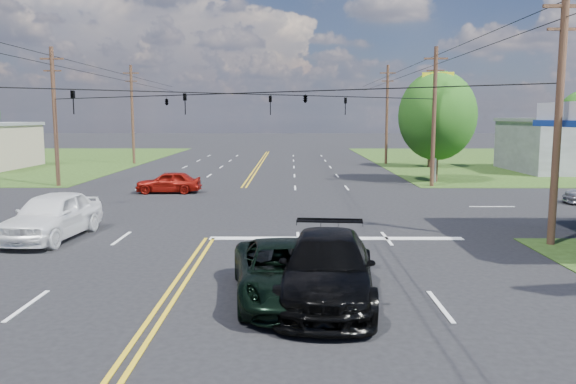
{
  "coord_description": "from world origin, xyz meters",
  "views": [
    {
      "loc": [
        3.21,
        -17.72,
        4.77
      ],
      "look_at": [
        3.09,
        6.0,
        1.6
      ],
      "focal_mm": 35.0,
      "sensor_mm": 36.0,
      "label": 1
    }
  ],
  "objects_px": {
    "pole_right_far": "(387,113)",
    "pickup_dkgreen": "(283,272)",
    "pole_ne": "(434,115)",
    "pole_nw": "(55,115)",
    "tree_right_b": "(431,123)",
    "suv_black": "(327,268)",
    "pole_left_far": "(132,113)",
    "pole_se": "(559,113)",
    "tree_right_a": "(437,116)",
    "pickup_white": "(52,215)"
  },
  "relations": [
    {
      "from": "pickup_dkgreen",
      "to": "pickup_white",
      "type": "bearing_deg",
      "value": 134.49
    },
    {
      "from": "pole_ne",
      "to": "pickup_dkgreen",
      "type": "distance_m",
      "value": 26.7
    },
    {
      "from": "tree_right_b",
      "to": "pole_nw",
      "type": "bearing_deg",
      "value": -153.05
    },
    {
      "from": "tree_right_a",
      "to": "suv_black",
      "type": "xyz_separation_m",
      "value": [
        -9.84,
        -27.5,
        -4.01
      ]
    },
    {
      "from": "pickup_white",
      "to": "pole_nw",
      "type": "bearing_deg",
      "value": 116.73
    },
    {
      "from": "pole_nw",
      "to": "pole_right_far",
      "type": "bearing_deg",
      "value": 36.16
    },
    {
      "from": "pole_right_far",
      "to": "pickup_dkgreen",
      "type": "distance_m",
      "value": 44.76
    },
    {
      "from": "pole_right_far",
      "to": "suv_black",
      "type": "distance_m",
      "value": 44.59
    },
    {
      "from": "pole_right_far",
      "to": "pole_ne",
      "type": "bearing_deg",
      "value": -90.0
    },
    {
      "from": "pole_nw",
      "to": "pickup_dkgreen",
      "type": "xyz_separation_m",
      "value": [
        16.0,
        -24.41,
        -4.17
      ]
    },
    {
      "from": "pole_left_far",
      "to": "pickup_white",
      "type": "xyz_separation_m",
      "value": [
        6.79,
        -36.0,
        -4.24
      ]
    },
    {
      "from": "pole_nw",
      "to": "pole_ne",
      "type": "xyz_separation_m",
      "value": [
        26.0,
        0.0,
        0.0
      ]
    },
    {
      "from": "tree_right_b",
      "to": "pole_right_far",
      "type": "bearing_deg",
      "value": 131.19
    },
    {
      "from": "tree_right_a",
      "to": "pole_ne",
      "type": "bearing_deg",
      "value": -108.43
    },
    {
      "from": "pole_left_far",
      "to": "pickup_dkgreen",
      "type": "distance_m",
      "value": 46.47
    },
    {
      "from": "tree_right_b",
      "to": "suv_black",
      "type": "relative_size",
      "value": 1.19
    },
    {
      "from": "pole_nw",
      "to": "pickup_white",
      "type": "bearing_deg",
      "value": -68.22
    },
    {
      "from": "pole_right_far",
      "to": "tree_right_a",
      "type": "height_order",
      "value": "pole_right_far"
    },
    {
      "from": "pole_left_far",
      "to": "pickup_dkgreen",
      "type": "relative_size",
      "value": 1.88
    },
    {
      "from": "pole_right_far",
      "to": "pole_left_far",
      "type": "bearing_deg",
      "value": 180.0
    },
    {
      "from": "tree_right_b",
      "to": "pickup_white",
      "type": "relative_size",
      "value": 1.3
    },
    {
      "from": "tree_right_b",
      "to": "pickup_dkgreen",
      "type": "relative_size",
      "value": 1.33
    },
    {
      "from": "pole_nw",
      "to": "tree_right_b",
      "type": "bearing_deg",
      "value": 26.95
    },
    {
      "from": "pole_se",
      "to": "tree_right_a",
      "type": "relative_size",
      "value": 1.16
    },
    {
      "from": "pole_left_far",
      "to": "pickup_white",
      "type": "height_order",
      "value": "pole_left_far"
    },
    {
      "from": "pole_se",
      "to": "tree_right_b",
      "type": "height_order",
      "value": "pole_se"
    },
    {
      "from": "suv_black",
      "to": "pickup_white",
      "type": "distance_m",
      "value": 12.79
    },
    {
      "from": "pole_left_far",
      "to": "pole_right_far",
      "type": "relative_size",
      "value": 1.0
    },
    {
      "from": "pickup_dkgreen",
      "to": "suv_black",
      "type": "height_order",
      "value": "suv_black"
    },
    {
      "from": "pole_nw",
      "to": "suv_black",
      "type": "xyz_separation_m",
      "value": [
        17.16,
        -24.5,
        -4.05
      ]
    },
    {
      "from": "pole_se",
      "to": "pole_ne",
      "type": "bearing_deg",
      "value": 90.0
    },
    {
      "from": "pole_left_far",
      "to": "pickup_white",
      "type": "distance_m",
      "value": 36.88
    },
    {
      "from": "suv_black",
      "to": "pickup_white",
      "type": "bearing_deg",
      "value": 149.2
    },
    {
      "from": "tree_right_b",
      "to": "pole_left_far",
      "type": "bearing_deg",
      "value": 172.28
    },
    {
      "from": "pole_left_far",
      "to": "tree_right_b",
      "type": "bearing_deg",
      "value": -7.72
    },
    {
      "from": "pole_ne",
      "to": "pole_nw",
      "type": "bearing_deg",
      "value": 180.0
    },
    {
      "from": "tree_right_b",
      "to": "pickup_dkgreen",
      "type": "bearing_deg",
      "value": -108.91
    },
    {
      "from": "pole_right_far",
      "to": "suv_black",
      "type": "height_order",
      "value": "pole_right_far"
    },
    {
      "from": "pole_ne",
      "to": "tree_right_b",
      "type": "bearing_deg",
      "value": 76.87
    },
    {
      "from": "pole_right_far",
      "to": "tree_right_a",
      "type": "relative_size",
      "value": 1.22
    },
    {
      "from": "pole_ne",
      "to": "pole_right_far",
      "type": "xyz_separation_m",
      "value": [
        0.0,
        19.0,
        0.25
      ]
    },
    {
      "from": "pole_left_far",
      "to": "tree_right_b",
      "type": "xyz_separation_m",
      "value": [
        29.5,
        -4.0,
        -0.95
      ]
    },
    {
      "from": "pole_right_far",
      "to": "tree_right_b",
      "type": "relative_size",
      "value": 1.41
    },
    {
      "from": "pole_se",
      "to": "pole_ne",
      "type": "xyz_separation_m",
      "value": [
        0.0,
        18.0,
        0.0
      ]
    },
    {
      "from": "suv_black",
      "to": "pole_nw",
      "type": "bearing_deg",
      "value": 130.08
    },
    {
      "from": "pole_left_far",
      "to": "tree_right_a",
      "type": "height_order",
      "value": "pole_left_far"
    },
    {
      "from": "pole_right_far",
      "to": "pickup_dkgreen",
      "type": "bearing_deg",
      "value": -102.97
    },
    {
      "from": "pole_right_far",
      "to": "tree_right_b",
      "type": "bearing_deg",
      "value": -48.81
    },
    {
      "from": "tree_right_b",
      "to": "pickup_white",
      "type": "bearing_deg",
      "value": -125.36
    },
    {
      "from": "pole_left_far",
      "to": "pickup_white",
      "type": "bearing_deg",
      "value": -79.31
    }
  ]
}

